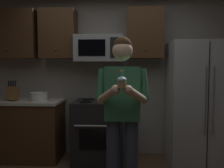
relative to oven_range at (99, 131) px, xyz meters
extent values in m
cube|color=gray|center=(0.15, 0.39, 0.84)|extent=(4.40, 0.10, 2.60)
cube|color=black|center=(0.00, 0.00, 0.00)|extent=(0.76, 0.66, 0.92)
cube|color=black|center=(0.00, -0.33, -0.04)|extent=(0.48, 0.01, 0.28)
cylinder|color=#99999E|center=(0.00, -0.36, 0.16)|extent=(0.60, 0.03, 0.03)
cylinder|color=black|center=(-0.18, -0.14, 0.46)|extent=(0.18, 0.18, 0.01)
cylinder|color=black|center=(0.18, -0.14, 0.46)|extent=(0.18, 0.18, 0.01)
cylinder|color=black|center=(-0.18, 0.14, 0.46)|extent=(0.18, 0.18, 0.01)
cylinder|color=black|center=(0.18, 0.14, 0.46)|extent=(0.18, 0.18, 0.01)
cube|color=#9EA0A5|center=(0.00, 0.12, 1.26)|extent=(0.74, 0.40, 0.40)
cube|color=black|center=(-0.09, -0.08, 1.26)|extent=(0.40, 0.01, 0.24)
cube|color=black|center=(0.26, -0.08, 1.26)|extent=(0.16, 0.01, 0.30)
cube|color=#B7BABF|center=(1.50, -0.04, 0.44)|extent=(0.90, 0.72, 1.80)
cylinder|color=gray|center=(1.45, -0.41, 0.54)|extent=(0.02, 0.02, 0.90)
cylinder|color=gray|center=(1.55, -0.41, 0.54)|extent=(0.02, 0.02, 0.90)
cube|color=black|center=(1.50, -0.40, 0.44)|extent=(0.01, 0.01, 1.74)
cube|color=#4C301C|center=(-1.40, 0.17, 1.49)|extent=(0.80, 0.34, 0.76)
sphere|color=brown|center=(-1.40, -0.01, 1.24)|extent=(0.03, 0.03, 0.03)
cube|color=#4C301C|center=(-0.65, 0.17, 1.49)|extent=(0.55, 0.34, 0.76)
sphere|color=brown|center=(-0.65, -0.01, 1.24)|extent=(0.03, 0.03, 0.03)
cube|color=#4C301C|center=(0.70, 0.17, 1.49)|extent=(0.55, 0.34, 0.76)
sphere|color=brown|center=(0.70, -0.01, 1.24)|extent=(0.03, 0.03, 0.03)
cube|color=#4C301C|center=(-1.30, 0.02, -0.02)|extent=(1.40, 0.62, 0.88)
cube|color=beige|center=(-1.30, 0.02, 0.44)|extent=(1.44, 0.66, 0.04)
cube|color=brown|center=(-1.32, -0.03, 0.57)|extent=(0.16, 0.15, 0.24)
cylinder|color=black|center=(-1.38, -0.05, 0.72)|extent=(0.02, 0.04, 0.09)
cylinder|color=black|center=(-1.35, -0.05, 0.72)|extent=(0.02, 0.04, 0.09)
cylinder|color=black|center=(-1.32, -0.05, 0.72)|extent=(0.02, 0.04, 0.09)
cylinder|color=black|center=(-1.29, -0.05, 0.72)|extent=(0.02, 0.04, 0.09)
cylinder|color=black|center=(-1.27, -0.05, 0.72)|extent=(0.02, 0.04, 0.09)
cylinder|color=white|center=(-0.93, 0.00, 0.52)|extent=(0.26, 0.26, 0.12)
torus|color=white|center=(-0.93, 0.00, 0.58)|extent=(0.27, 0.27, 0.02)
cylinder|color=#383F59|center=(0.28, -1.03, -0.03)|extent=(0.15, 0.15, 0.86)
cylinder|color=#383F59|center=(0.48, -1.03, -0.03)|extent=(0.15, 0.15, 0.86)
cube|color=#33724C|center=(0.38, -1.03, 0.69)|extent=(0.38, 0.22, 0.58)
sphere|color=beige|center=(0.38, -1.03, 1.15)|extent=(0.22, 0.22, 0.22)
sphere|color=#382314|center=(0.38, -1.02, 1.20)|extent=(0.20, 0.20, 0.20)
cylinder|color=#33724C|center=(0.15, -1.06, 0.78)|extent=(0.15, 0.18, 0.35)
cylinder|color=beige|center=(0.23, -1.22, 0.69)|extent=(0.26, 0.33, 0.21)
sphere|color=beige|center=(0.32, -1.35, 0.76)|extent=(0.09, 0.09, 0.09)
cylinder|color=#33724C|center=(0.60, -1.06, 0.78)|extent=(0.15, 0.18, 0.35)
cylinder|color=beige|center=(0.53, -1.22, 0.69)|extent=(0.26, 0.33, 0.21)
sphere|color=beige|center=(0.44, -1.35, 0.76)|extent=(0.09, 0.09, 0.09)
cylinder|color=#A87F56|center=(0.38, -1.37, 0.80)|extent=(0.08, 0.08, 0.06)
ellipsoid|color=silver|center=(0.38, -1.37, 0.85)|extent=(0.09, 0.09, 0.06)
cylinder|color=#4CBF66|center=(0.39, -1.37, 0.90)|extent=(0.01, 0.01, 0.06)
ellipsoid|color=#FFD159|center=(0.39, -1.37, 0.94)|extent=(0.01, 0.01, 0.02)
cylinder|color=#F2D84C|center=(0.37, -1.35, 0.90)|extent=(0.01, 0.01, 0.06)
ellipsoid|color=#FFD159|center=(0.37, -1.35, 0.94)|extent=(0.01, 0.01, 0.02)
cylinder|color=#4C7FE5|center=(0.37, -1.38, 0.90)|extent=(0.01, 0.01, 0.06)
ellipsoid|color=#FFD159|center=(0.37, -1.38, 0.94)|extent=(0.01, 0.01, 0.02)
camera|label=1|loc=(0.42, -3.66, 0.97)|focal=39.16mm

